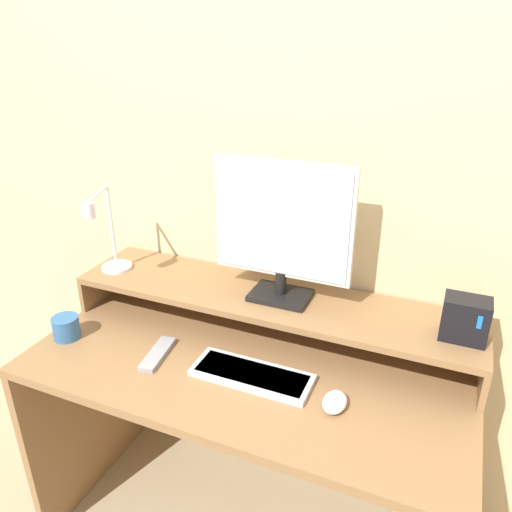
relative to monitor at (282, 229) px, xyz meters
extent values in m
cube|color=beige|center=(-0.04, 0.19, 0.11)|extent=(6.00, 0.05, 2.50)
cube|color=olive|center=(-0.04, -0.19, -0.40)|extent=(1.37, 0.68, 0.03)
cube|color=olive|center=(-0.71, -0.19, -0.78)|extent=(0.03, 0.68, 0.73)
cube|color=olive|center=(-0.71, 0.00, -0.33)|extent=(0.02, 0.31, 0.12)
cube|color=olive|center=(0.64, 0.00, -0.33)|extent=(0.02, 0.31, 0.12)
cube|color=olive|center=(-0.04, 0.00, -0.26)|extent=(1.37, 0.31, 0.02)
cube|color=black|center=(0.00, 0.00, -0.24)|extent=(0.19, 0.14, 0.02)
cylinder|color=black|center=(0.00, 0.00, -0.19)|extent=(0.04, 0.04, 0.08)
cube|color=silver|center=(0.00, 0.00, 0.03)|extent=(0.45, 0.02, 0.38)
cube|color=silver|center=(0.00, -0.01, 0.03)|extent=(0.43, 0.01, 0.35)
cylinder|color=silver|center=(-0.64, -0.03, -0.24)|extent=(0.11, 0.11, 0.01)
cylinder|color=silver|center=(-0.64, -0.03, -0.08)|extent=(0.01, 0.01, 0.30)
cylinder|color=silver|center=(-0.61, -0.12, 0.07)|extent=(0.07, 0.17, 0.01)
cylinder|color=silver|center=(-0.58, -0.20, 0.05)|extent=(0.04, 0.04, 0.05)
cube|color=black|center=(0.56, -0.02, -0.18)|extent=(0.13, 0.09, 0.13)
cube|color=#1972F2|center=(0.60, -0.06, -0.16)|extent=(0.01, 0.00, 0.04)
cube|color=silver|center=(0.01, -0.26, -0.37)|extent=(0.36, 0.14, 0.02)
cube|color=#AFAFB3|center=(0.01, -0.26, -0.37)|extent=(0.33, 0.11, 0.01)
ellipsoid|color=white|center=(0.27, -0.29, -0.37)|extent=(0.07, 0.10, 0.03)
cube|color=#99999E|center=(-0.31, -0.28, -0.38)|extent=(0.08, 0.18, 0.02)
cylinder|color=#33669E|center=(-0.65, -0.31, -0.34)|extent=(0.09, 0.09, 0.08)
camera|label=1|loc=(0.49, -1.36, 0.57)|focal=35.00mm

